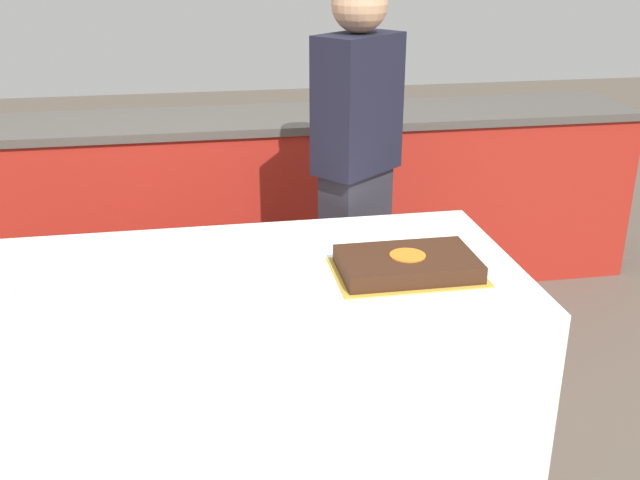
{
  "coord_description": "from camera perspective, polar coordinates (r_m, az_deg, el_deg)",
  "views": [
    {
      "loc": [
        -0.12,
        -2.2,
        1.76
      ],
      "look_at": [
        0.27,
        0.0,
        0.85
      ],
      "focal_mm": 42.0,
      "sensor_mm": 36.0,
      "label": 1
    }
  ],
  "objects": [
    {
      "name": "ground_plane",
      "position": [
        2.82,
        -5.65,
        -16.62
      ],
      "size": [
        14.0,
        14.0,
        0.0
      ],
      "primitive_type": "plane",
      "color": "brown"
    },
    {
      "name": "side_plate_near_cake",
      "position": [
        2.69,
        4.96,
        0.09
      ],
      "size": [
        0.18,
        0.18,
        0.0
      ],
      "color": "white",
      "rests_on": "dining_table"
    },
    {
      "name": "dining_table",
      "position": [
        2.6,
        -5.96,
        -10.15
      ],
      "size": [
        1.85,
        0.9,
        0.75
      ],
      "color": "white",
      "rests_on": "ground_plane"
    },
    {
      "name": "cake",
      "position": [
        2.42,
        6.66,
        -1.86
      ],
      "size": [
        0.48,
        0.31,
        0.06
      ],
      "color": "gold",
      "rests_on": "dining_table"
    },
    {
      "name": "person_cutting_cake",
      "position": [
        3.08,
        2.78,
        5.1
      ],
      "size": [
        0.4,
        0.37,
        1.63
      ],
      "rotation": [
        0.0,
        0.0,
        -2.46
      ],
      "color": "#282833",
      "rests_on": "ground_plane"
    },
    {
      "name": "back_counter",
      "position": [
        3.95,
        -7.76,
        2.73
      ],
      "size": [
        4.4,
        0.58,
        0.92
      ],
      "color": "#A82319",
      "rests_on": "ground_plane"
    },
    {
      "name": "plate_stack",
      "position": [
        2.42,
        -19.82,
        -3.37
      ],
      "size": [
        0.22,
        0.22,
        0.04
      ],
      "color": "white",
      "rests_on": "dining_table"
    }
  ]
}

